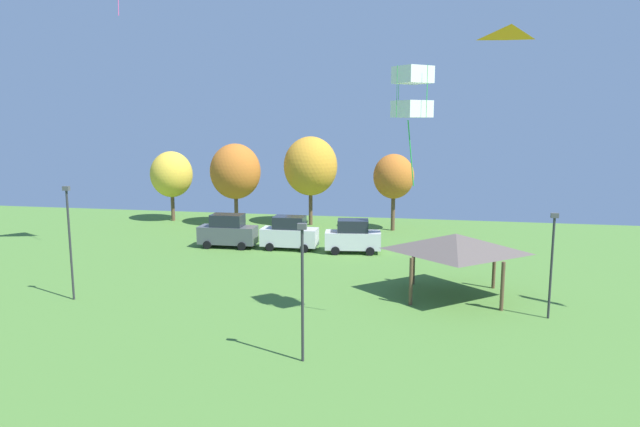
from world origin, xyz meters
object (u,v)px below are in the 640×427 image
object	(u,v)px
kite_flying_3	(412,92)
park_pavilion	(456,243)
parked_car_third_from_left	(353,237)
treeline_tree_2	(311,166)
treeline_tree_3	(394,177)
kite_flying_0	(511,39)
light_post_2	(552,259)
light_post_0	(302,284)
treeline_tree_0	(171,174)
parked_car_leftmost	(228,231)
treeline_tree_1	(235,172)
light_post_1	(70,237)
parked_car_second_from_left	(289,233)

from	to	relation	value
kite_flying_3	park_pavilion	size ratio (longest dim) A/B	0.87
kite_flying_3	parked_car_third_from_left	size ratio (longest dim) A/B	1.23
treeline_tree_2	treeline_tree_3	size ratio (longest dim) A/B	1.21
kite_flying_0	kite_flying_3	xyz separation A→B (m)	(-5.38, -10.84, -3.58)
kite_flying_0	light_post_2	size ratio (longest dim) A/B	0.51
parked_car_third_from_left	kite_flying_3	bearing A→B (deg)	-80.67
light_post_2	kite_flying_3	bearing A→B (deg)	-156.24
kite_flying_0	light_post_0	xyz separation A→B (m)	(-9.42, -15.20, -11.34)
park_pavilion	treeline_tree_0	distance (m)	33.44
parked_car_leftmost	parked_car_third_from_left	world-z (taller)	parked_car_leftmost
kite_flying_3	light_post_0	size ratio (longest dim) A/B	0.92
kite_flying_0	kite_flying_3	distance (m)	12.62
park_pavilion	treeline_tree_1	distance (m)	27.43
light_post_0	light_post_2	bearing A→B (deg)	34.07
parked_car_leftmost	treeline_tree_0	bearing A→B (deg)	130.93
light_post_1	parked_car_second_from_left	bearing A→B (deg)	58.99
parked_car_second_from_left	light_post_0	world-z (taller)	light_post_0
kite_flying_3	treeline_tree_0	xyz separation A→B (m)	(-24.18, 26.15, -6.42)
light_post_0	treeline_tree_2	distance (m)	31.56
treeline_tree_0	treeline_tree_3	distance (m)	21.87
parked_car_third_from_left	light_post_0	xyz separation A→B (m)	(0.64, -19.93, 2.05)
kite_flying_0	light_post_0	bearing A→B (deg)	-121.79
park_pavilion	treeline_tree_3	xyz separation A→B (m)	(-4.73, 19.24, 1.82)
light_post_0	light_post_1	world-z (taller)	light_post_1
parked_car_leftmost	treeline_tree_3	size ratio (longest dim) A/B	0.65
light_post_1	treeline_tree_2	world-z (taller)	treeline_tree_2
kite_flying_0	treeline_tree_2	xyz separation A→B (m)	(-15.61, 15.65, -9.01)
kite_flying_3	treeline_tree_1	size ratio (longest dim) A/B	0.69
kite_flying_0	park_pavilion	xyz separation A→B (m)	(-2.99, -4.94, -11.54)
park_pavilion	light_post_2	bearing A→B (deg)	-32.33
park_pavilion	parked_car_leftmost	bearing A→B (deg)	150.31
light_post_1	treeline_tree_3	bearing A→B (deg)	56.21
park_pavilion	light_post_0	distance (m)	12.12
parked_car_third_from_left	treeline_tree_3	world-z (taller)	treeline_tree_3
kite_flying_3	parked_car_second_from_left	distance (m)	20.86
parked_car_third_from_left	treeline_tree_2	distance (m)	13.01
light_post_1	treeline_tree_1	bearing A→B (deg)	87.20
kite_flying_0	parked_car_second_from_left	world-z (taller)	kite_flying_0
parked_car_third_from_left	treeline_tree_2	bearing A→B (deg)	109.54
light_post_0	treeline_tree_0	distance (m)	36.59
treeline_tree_1	treeline_tree_2	world-z (taller)	treeline_tree_2
kite_flying_3	light_post_1	distance (m)	19.83
kite_flying_3	parked_car_leftmost	size ratio (longest dim) A/B	1.17
kite_flying_3	treeline_tree_1	bearing A→B (deg)	124.44
treeline_tree_1	kite_flying_0	bearing A→B (deg)	-32.18
parked_car_third_from_left	treeline_tree_0	world-z (taller)	treeline_tree_0
parked_car_second_from_left	light_post_1	xyz separation A→B (m)	(-8.71, -14.48, 2.30)
park_pavilion	light_post_1	bearing A→B (deg)	-167.32
kite_flying_3	light_post_1	xyz separation A→B (m)	(-18.32, 1.24, -7.47)
light_post_0	treeline_tree_3	distance (m)	29.60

